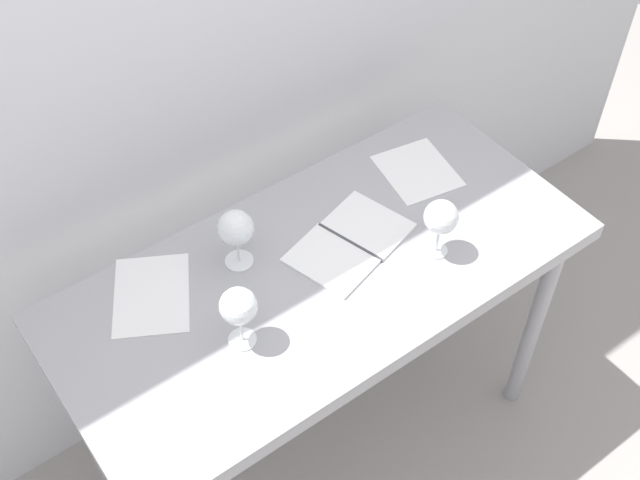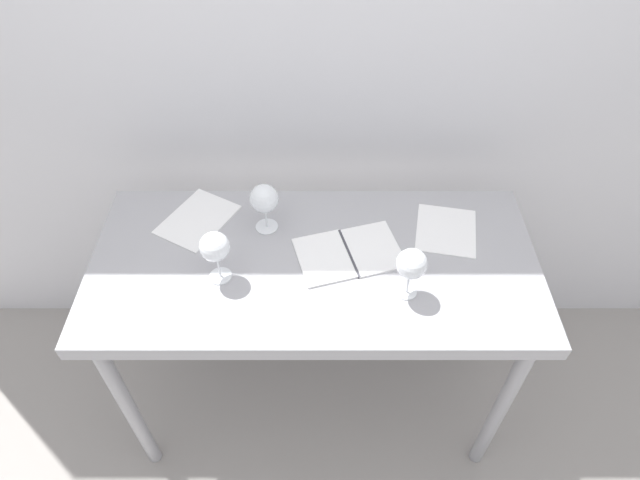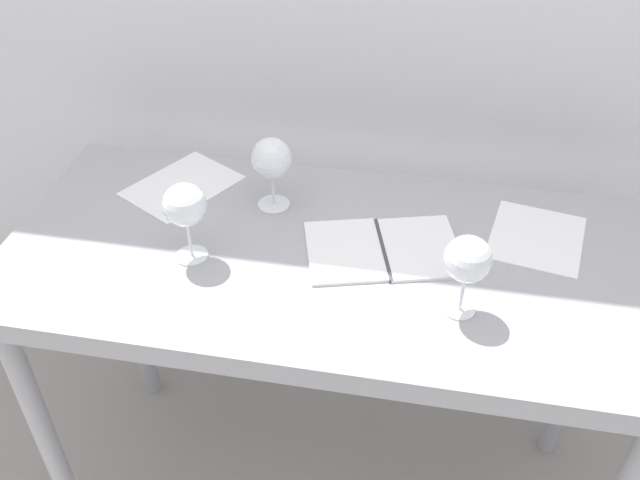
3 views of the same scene
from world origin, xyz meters
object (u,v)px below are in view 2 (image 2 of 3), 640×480
wine_glass_near_left (216,248)px  wine_glass_far_left (265,200)px  tasting_sheet_lower (199,219)px  wine_glass_near_right (412,265)px  open_notebook (350,253)px  tasting_sheet_upper (447,230)px

wine_glass_near_left → wine_glass_far_left: wine_glass_near_left is taller
wine_glass_near_left → tasting_sheet_lower: 0.30m
tasting_sheet_lower → wine_glass_near_right: bearing=4.6°
open_notebook → tasting_sheet_upper: open_notebook is taller
wine_glass_far_left → tasting_sheet_lower: bearing=171.3°
wine_glass_far_left → tasting_sheet_upper: (0.59, -0.02, -0.12)m
open_notebook → tasting_sheet_upper: (0.32, 0.11, -0.00)m
wine_glass_near_right → tasting_sheet_upper: (0.16, 0.26, -0.12)m
wine_glass_near_right → tasting_sheet_upper: wine_glass_near_right is taller
open_notebook → tasting_sheet_upper: bearing=2.2°
wine_glass_near_left → tasting_sheet_lower: wine_glass_near_left is taller
tasting_sheet_upper → wine_glass_near_left: bearing=-153.9°
wine_glass_near_left → tasting_sheet_upper: 0.75m
tasting_sheet_lower → wine_glass_near_left: bearing=-36.8°
tasting_sheet_upper → tasting_sheet_lower: (-0.83, 0.05, 0.00)m
open_notebook → tasting_sheet_lower: (-0.50, 0.16, -0.00)m
wine_glass_near_right → tasting_sheet_lower: wine_glass_near_right is taller
wine_glass_far_left → tasting_sheet_lower: wine_glass_far_left is taller
tasting_sheet_upper → open_notebook: bearing=-151.2°
wine_glass_near_left → wine_glass_far_left: bearing=59.3°
wine_glass_near_left → wine_glass_far_left: 0.25m
tasting_sheet_lower → wine_glass_far_left: bearing=20.8°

